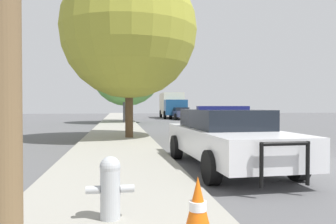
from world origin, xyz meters
name	(u,v)px	position (x,y,z in m)	size (l,w,h in m)	color
ground_plane	(311,164)	(0.00, 0.00, 0.00)	(110.00, 110.00, 0.00)	#565659
sidewalk_left	(116,167)	(-5.10, 0.00, 0.07)	(3.00, 110.00, 0.13)	#99968C
police_car	(226,137)	(-2.38, -0.12, 0.78)	(2.27, 5.30, 1.54)	white
fire_hydrant	(110,186)	(-5.15, -3.84, 0.55)	(0.60, 0.26, 0.79)	#B7BCC1
traffic_light	(139,84)	(-3.34, 19.45, 3.34)	(3.06, 0.35, 4.56)	#424247
car_background_oncoming	(181,113)	(1.67, 27.07, 0.73)	(2.10, 4.22, 1.34)	#333856
box_truck	(172,105)	(1.44, 31.54, 1.66)	(2.86, 8.05, 3.08)	navy
tree_sidewalk_mid	(127,70)	(-4.33, 20.72, 4.61)	(6.23, 6.23, 7.60)	#4C3823
tree_sidewalk_near	(129,31)	(-4.58, 6.72, 4.88)	(6.03, 6.03, 7.77)	#4C3823
traffic_cone	(198,209)	(-4.23, -4.68, 0.48)	(0.34, 0.34, 0.69)	orange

